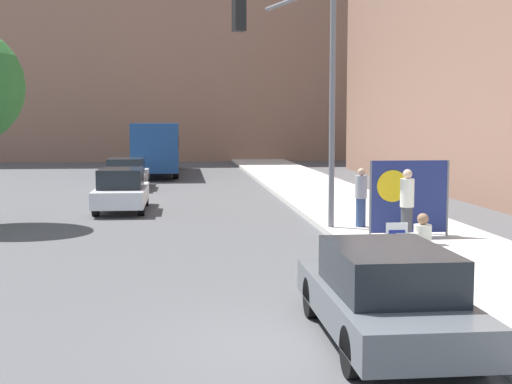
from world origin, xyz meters
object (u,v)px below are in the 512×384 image
at_px(car_on_road_nearest, 122,190).
at_px(traffic_light_pole, 301,72).
at_px(jogger_on_sidewalk, 407,205).
at_px(pedestrian_behind, 361,197).
at_px(protest_banner, 408,196).
at_px(city_bus_on_road, 158,145).
at_px(parked_car_curbside, 385,294).
at_px(seated_protester, 423,243).
at_px(car_on_road_midblock, 127,173).

bearing_deg(car_on_road_nearest, traffic_light_pole, -48.12).
distance_m(jogger_on_sidewalk, pedestrian_behind, 2.74).
xyz_separation_m(pedestrian_behind, traffic_light_pole, (-1.77, -0.24, 3.45)).
xyz_separation_m(protest_banner, city_bus_on_road, (-7.19, 25.38, 0.56)).
xyz_separation_m(jogger_on_sidewalk, traffic_light_pole, (-2.22, 2.46, 3.36)).
height_order(jogger_on_sidewalk, traffic_light_pole, traffic_light_pole).
bearing_deg(parked_car_curbside, seated_protester, 63.08).
bearing_deg(traffic_light_pole, seated_protester, -78.27).
distance_m(jogger_on_sidewalk, car_on_road_nearest, 11.31).
bearing_deg(car_on_road_midblock, seated_protester, -71.19).
relative_size(traffic_light_pole, car_on_road_nearest, 1.46).
height_order(traffic_light_pole, car_on_road_midblock, traffic_light_pole).
distance_m(car_on_road_nearest, car_on_road_midblock, 8.64).
bearing_deg(jogger_on_sidewalk, parked_car_curbside, 35.59).
distance_m(pedestrian_behind, city_bus_on_road, 24.44).
bearing_deg(seated_protester, car_on_road_nearest, 129.38).
height_order(seated_protester, jogger_on_sidewalk, jogger_on_sidewalk).
height_order(car_on_road_nearest, city_bus_on_road, city_bus_on_road).
xyz_separation_m(seated_protester, car_on_road_midblock, (-7.10, 20.85, -0.10)).
distance_m(seated_protester, jogger_on_sidewalk, 3.94).
xyz_separation_m(seated_protester, city_bus_on_road, (-5.94, 30.10, 0.94)).
distance_m(car_on_road_nearest, city_bus_on_road, 17.91).
bearing_deg(seated_protester, jogger_on_sidewalk, 87.36).
height_order(seated_protester, protest_banner, protest_banner).
relative_size(seated_protester, car_on_road_nearest, 0.27).
height_order(protest_banner, car_on_road_midblock, protest_banner).
relative_size(seated_protester, protest_banner, 0.58).
bearing_deg(traffic_light_pole, jogger_on_sidewalk, -47.93).
bearing_deg(car_on_road_nearest, seated_protester, -61.52).
bearing_deg(parked_car_curbside, pedestrian_behind, 77.60).
relative_size(traffic_light_pole, parked_car_curbside, 1.46).
bearing_deg(car_on_road_nearest, car_on_road_midblock, 93.12).
bearing_deg(city_bus_on_road, jogger_on_sidewalk, -75.37).
height_order(jogger_on_sidewalk, car_on_road_nearest, jogger_on_sidewalk).
bearing_deg(traffic_light_pole, parked_car_curbside, -92.38).
relative_size(protest_banner, traffic_light_pole, 0.33).
bearing_deg(jogger_on_sidewalk, car_on_road_midblock, -99.10).
bearing_deg(seated_protester, pedestrian_behind, 96.80).
distance_m(seated_protester, pedestrian_behind, 6.54).
distance_m(pedestrian_behind, car_on_road_nearest, 9.11).
distance_m(protest_banner, car_on_road_nearest, 10.90).
height_order(car_on_road_midblock, city_bus_on_road, city_bus_on_road).
relative_size(jogger_on_sidewalk, car_on_road_nearest, 0.41).
xyz_separation_m(jogger_on_sidewalk, car_on_road_midblock, (-8.02, 17.03, -0.37)).
bearing_deg(car_on_road_midblock, car_on_road_nearest, -86.88).
distance_m(parked_car_curbside, car_on_road_midblock, 24.81).
distance_m(jogger_on_sidewalk, city_bus_on_road, 27.17).
relative_size(seated_protester, parked_car_curbside, 0.28).
bearing_deg(traffic_light_pole, city_bus_on_road, 101.02).
xyz_separation_m(seated_protester, jogger_on_sidewalk, (0.92, 3.82, 0.27)).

